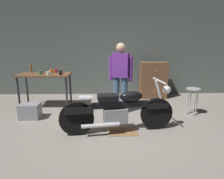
{
  "coord_description": "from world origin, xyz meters",
  "views": [
    {
      "loc": [
        -0.06,
        -3.58,
        1.71
      ],
      "look_at": [
        0.04,
        0.7,
        0.65
      ],
      "focal_mm": 31.42,
      "sensor_mm": 36.0,
      "label": 1
    }
  ],
  "objects": [
    {
      "name": "mug_black_matte",
      "position": [
        -1.21,
        1.21,
        0.96
      ],
      "size": [
        0.11,
        0.07,
        0.11
      ],
      "color": "black",
      "rests_on": "workbench"
    },
    {
      "name": "mug_red_diner",
      "position": [
        -1.42,
        1.6,
        0.95
      ],
      "size": [
        0.11,
        0.07,
        0.09
      ],
      "color": "red",
      "rests_on": "workbench"
    },
    {
      "name": "wooden_dresser",
      "position": [
        1.34,
        2.3,
        0.55
      ],
      "size": [
        0.8,
        0.47,
        1.1
      ],
      "color": "brown",
      "rests_on": "ground_plane"
    },
    {
      "name": "workbench",
      "position": [
        -1.67,
        1.4,
        0.79
      ],
      "size": [
        1.3,
        0.64,
        0.9
      ],
      "color": "brown",
      "rests_on": "ground_plane"
    },
    {
      "name": "motorcycle",
      "position": [
        0.15,
        -0.09,
        0.45
      ],
      "size": [
        2.18,
        0.69,
        1.0
      ],
      "rotation": [
        0.0,
        0.0,
        0.15
      ],
      "color": "black",
      "rests_on": "ground_plane"
    },
    {
      "name": "back_wall",
      "position": [
        0.0,
        2.8,
        1.55
      ],
      "size": [
        8.0,
        0.12,
        3.1
      ],
      "primitive_type": "cube",
      "color": "#56605B",
      "rests_on": "ground_plane"
    },
    {
      "name": "ground_plane",
      "position": [
        0.0,
        0.0,
        0.0
      ],
      "size": [
        12.0,
        12.0,
        0.0
      ],
      "primitive_type": "plane",
      "color": "gray"
    },
    {
      "name": "mug_orange_travel",
      "position": [
        -1.53,
        1.54,
        0.95
      ],
      "size": [
        0.11,
        0.07,
        0.1
      ],
      "color": "orange",
      "rests_on": "workbench"
    },
    {
      "name": "mug_green_speckled",
      "position": [
        -1.74,
        1.33,
        0.95
      ],
      "size": [
        0.12,
        0.09,
        0.1
      ],
      "color": "#3D7F4C",
      "rests_on": "workbench"
    },
    {
      "name": "drip_tray",
      "position": [
        0.23,
        -0.09,
        0.01
      ],
      "size": [
        0.56,
        0.4,
        0.01
      ],
      "primitive_type": "cube",
      "color": "olive",
      "rests_on": "ground_plane"
    },
    {
      "name": "mug_white_ceramic",
      "position": [
        -1.5,
        1.19,
        0.95
      ],
      "size": [
        0.12,
        0.09,
        0.09
      ],
      "color": "white",
      "rests_on": "workbench"
    },
    {
      "name": "bottle",
      "position": [
        -2.09,
        1.64,
        1.0
      ],
      "size": [
        0.06,
        0.06,
        0.24
      ],
      "color": "olive",
      "rests_on": "workbench"
    },
    {
      "name": "storage_bin",
      "position": [
        -1.82,
        0.65,
        0.17
      ],
      "size": [
        0.44,
        0.32,
        0.34
      ],
      "primitive_type": "cube",
      "color": "gray",
      "rests_on": "ground_plane"
    },
    {
      "name": "shop_stool",
      "position": [
        1.94,
        0.8,
        0.5
      ],
      "size": [
        0.32,
        0.32,
        0.64
      ],
      "color": "#B2B2B7",
      "rests_on": "ground_plane"
    },
    {
      "name": "person_standing",
      "position": [
        0.25,
        1.01,
        0.93
      ],
      "size": [
        0.55,
        0.32,
        1.67
      ],
      "rotation": [
        0.0,
        0.0,
        2.85
      ],
      "color": "#446281",
      "rests_on": "ground_plane"
    }
  ]
}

